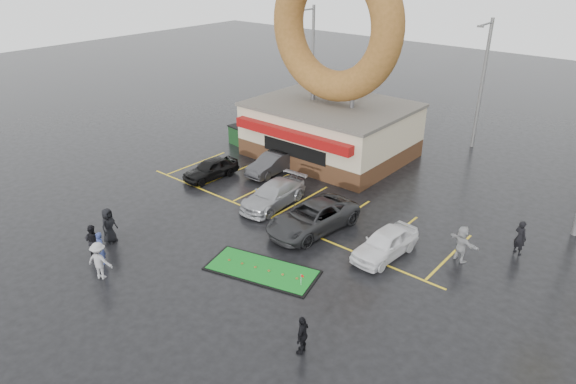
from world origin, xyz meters
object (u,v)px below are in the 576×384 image
Objects in this scene: streetlight_left at (312,58)px; person_cameraman at (302,335)px; car_dgrey at (272,164)px; car_silver at (273,195)px; donut_shop at (332,92)px; car_grey at (313,217)px; putting_green at (262,270)px; streetlight_mid at (482,82)px; dumpster at (242,136)px; car_white at (385,243)px; person_blue at (100,248)px; car_black at (211,169)px.

streetlight_left reaches higher than person_cameraman.
car_silver is at bearing -47.79° from car_dgrey.
donut_shop is 2.59× the size of car_grey.
car_grey is 4.50m from putting_green.
donut_shop reaches higher than streetlight_mid.
person_cameraman is at bearing -31.90° from putting_green.
dumpster is at bearing -141.94° from streetlight_mid.
car_white is at bearing -81.30° from streetlight_mid.
streetlight_left is 1.00× the size of streetlight_mid.
streetlight_left is 18.26m from car_silver.
car_dgrey is 5.81m from dumpster.
person_cameraman is at bearing -44.94° from car_dgrey.
donut_shop is 3.45× the size of car_white.
dumpster is at bearing 140.90° from car_silver.
donut_shop reaches higher than dumpster.
person_blue is (-5.55, -8.69, 0.07)m from car_grey.
streetlight_left is 1.72× the size of car_grey.
person_blue is at bearing -90.23° from donut_shop.
streetlight_left is 20.77m from car_grey.
donut_shop reaches higher than car_silver.
person_cameraman reaches higher than putting_green.
donut_shop reaches higher than streetlight_left.
car_silver is at bearing 2.61° from car_black.
putting_green is at bearing -138.67° from person_cameraman.
person_cameraman is (17.59, -23.36, -4.00)m from streetlight_left.
car_silver is 2.91× the size of person_cameraman.
car_silver is at bearing -28.06° from dumpster.
streetlight_mid is 1.65× the size of putting_green.
car_white is (16.58, -15.85, -4.12)m from streetlight_left.
person_cameraman is at bearing -32.26° from dumpster.
car_silver is 10.21m from dumpster.
car_white is at bearing -20.69° from car_dgrey.
car_white reaches higher than putting_green.
streetlight_mid reaches higher than car_silver.
dumpster reaches higher than car_dgrey.
car_white is at bearing 170.88° from person_cameraman.
donut_shop is at bearing 28.70° from dumpster.
streetlight_left reaches higher than putting_green.
car_black is 0.68× the size of putting_green.
streetlight_mid is 24.95m from person_cameraman.
car_white is at bearing 45.30° from person_blue.
streetlight_left reaches higher than car_black.
streetlight_left is 14.04m from streetlight_mid.
donut_shop is 2.97× the size of car_silver.
car_black is 13.04m from car_white.
car_black is 0.81× the size of car_silver.
streetlight_mid is at bearing 48.62° from donut_shop.
car_white is at bearing 2.04° from car_black.
dumpster is at bearing 162.11° from car_white.
streetlight_mid is 17.51m from car_silver.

